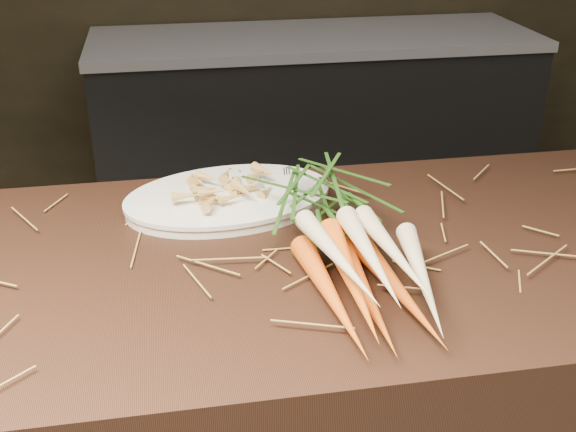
# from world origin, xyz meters

# --- Properties ---
(back_counter) EXTENTS (1.82, 0.62, 0.84)m
(back_counter) POSITION_xyz_m (0.30, 2.18, 0.42)
(back_counter) COLOR black
(back_counter) RESTS_ON ground
(straw_bedding) EXTENTS (1.40, 0.60, 0.02)m
(straw_bedding) POSITION_xyz_m (0.00, 0.30, 0.91)
(straw_bedding) COLOR olive
(straw_bedding) RESTS_ON main_counter
(root_veg_bunch) EXTENTS (0.22, 0.57, 0.10)m
(root_veg_bunch) POSITION_xyz_m (-0.06, 0.29, 0.95)
(root_veg_bunch) COLOR #D75206
(root_veg_bunch) RESTS_ON main_counter
(serving_platter) EXTENTS (0.43, 0.32, 0.02)m
(serving_platter) POSITION_xyz_m (-0.22, 0.50, 0.91)
(serving_platter) COLOR white
(serving_platter) RESTS_ON main_counter
(roasted_veg_heap) EXTENTS (0.21, 0.17, 0.04)m
(roasted_veg_heap) POSITION_xyz_m (-0.22, 0.50, 0.94)
(roasted_veg_heap) COLOR #B79144
(roasted_veg_heap) RESTS_ON serving_platter
(serving_fork) EXTENTS (0.03, 0.15, 0.00)m
(serving_fork) POSITION_xyz_m (-0.08, 0.51, 0.92)
(serving_fork) COLOR silver
(serving_fork) RESTS_ON serving_platter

